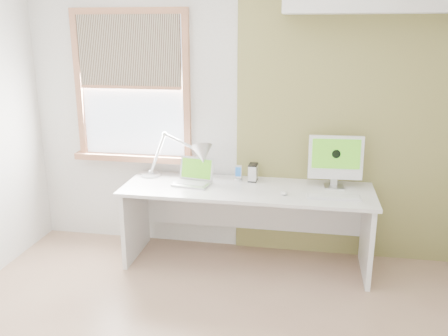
% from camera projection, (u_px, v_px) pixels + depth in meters
% --- Properties ---
extents(room, '(4.04, 3.54, 2.64)m').
position_uv_depth(room, '(192.00, 168.00, 2.72)').
color(room, tan).
rests_on(room, ground).
extents(accent_wall, '(2.00, 0.02, 2.60)m').
position_uv_depth(accent_wall, '(349.00, 120.00, 4.19)').
color(accent_wall, olive).
rests_on(accent_wall, room).
extents(window, '(1.20, 0.14, 1.42)m').
position_uv_depth(window, '(132.00, 88.00, 4.43)').
color(window, '#A76847').
rests_on(window, room).
extents(desk, '(2.20, 0.70, 0.73)m').
position_uv_depth(desk, '(248.00, 206.00, 4.27)').
color(desk, white).
rests_on(desk, room).
extents(desk_lamp, '(0.76, 0.33, 0.43)m').
position_uv_depth(desk_lamp, '(192.00, 156.00, 4.31)').
color(desk_lamp, silver).
rests_on(desk_lamp, desk).
extents(laptop, '(0.36, 0.31, 0.23)m').
position_uv_depth(laptop, '(194.00, 177.00, 4.27)').
color(laptop, silver).
rests_on(laptop, desk).
extents(phone_dock, '(0.08, 0.08, 0.14)m').
position_uv_depth(phone_dock, '(238.00, 176.00, 4.36)').
color(phone_dock, silver).
rests_on(phone_dock, desk).
extents(external_drive, '(0.08, 0.13, 0.16)m').
position_uv_depth(external_drive, '(253.00, 172.00, 4.33)').
color(external_drive, silver).
rests_on(external_drive, desk).
extents(imac, '(0.47, 0.16, 0.46)m').
position_uv_depth(imac, '(336.00, 159.00, 4.12)').
color(imac, silver).
rests_on(imac, desk).
extents(keyboard, '(0.44, 0.14, 0.02)m').
position_uv_depth(keyboard, '(334.00, 197.00, 3.90)').
color(keyboard, white).
rests_on(keyboard, desk).
extents(mouse, '(0.06, 0.10, 0.03)m').
position_uv_depth(mouse, '(284.00, 193.00, 3.98)').
color(mouse, white).
rests_on(mouse, desk).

